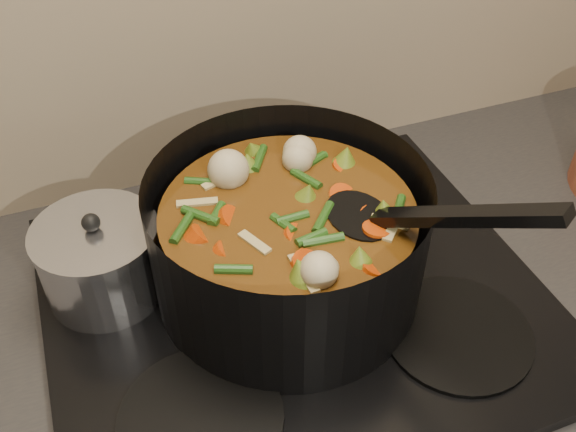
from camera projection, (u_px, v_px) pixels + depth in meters
name	position (u px, v px, depth m)	size (l,w,h in m)	color
stovetop	(295.00, 299.00, 0.83)	(0.62, 0.54, 0.03)	black
stockpot	(289.00, 241.00, 0.79)	(0.43, 0.44, 0.25)	black
saucepan	(101.00, 260.00, 0.80)	(0.15, 0.15, 0.13)	silver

